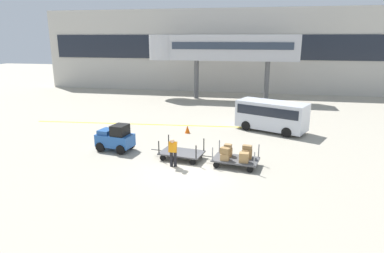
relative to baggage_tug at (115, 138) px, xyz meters
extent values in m
plane|color=#A8A08E|center=(4.69, -2.06, -0.75)|extent=(120.00, 120.00, 0.00)
cube|color=yellow|center=(0.85, 6.21, -0.75)|extent=(19.59, 1.86, 0.01)
cube|color=#BCB7AD|center=(4.69, 23.94, 4.11)|extent=(47.08, 2.40, 9.72)
cube|color=#1E232D|center=(4.69, 22.69, 4.59)|extent=(44.72, 0.12, 2.80)
cube|color=#B7B7BC|center=(5.15, 17.94, 4.67)|extent=(13.47, 2.20, 2.60)
cylinder|color=#B7B7BC|center=(-2.18, 17.94, 4.67)|extent=(3.00, 3.00, 2.60)
cube|color=#2D3847|center=(5.15, 16.80, 4.87)|extent=(12.13, 0.08, 0.70)
cylinder|color=#59595B|center=(1.45, 17.94, 1.31)|extent=(0.50, 0.50, 4.12)
cylinder|color=#59595B|center=(8.86, 17.94, 1.31)|extent=(0.50, 0.50, 4.12)
cube|color=#2659A5|center=(-0.03, 0.01, -0.12)|extent=(2.24, 1.41, 0.70)
cube|color=black|center=(0.33, -0.05, 0.53)|extent=(0.94, 1.10, 0.60)
cube|color=#225095|center=(-0.60, 0.09, 0.35)|extent=(0.84, 1.03, 0.24)
cylinder|color=black|center=(-0.63, 0.63, -0.47)|extent=(0.58, 0.26, 0.56)
cylinder|color=black|center=(-0.79, -0.41, -0.47)|extent=(0.58, 0.26, 0.56)
cylinder|color=black|center=(0.72, 0.42, -0.47)|extent=(0.58, 0.26, 0.56)
cylinder|color=black|center=(0.56, -0.62, -0.47)|extent=(0.58, 0.26, 0.56)
cube|color=#4C4C4F|center=(4.12, -0.64, -0.39)|extent=(2.49, 1.74, 0.08)
cylinder|color=black|center=(3.17, 0.16, 0.00)|extent=(0.06, 0.06, 0.70)
cylinder|color=black|center=(2.97, -1.11, 0.00)|extent=(0.06, 0.06, 0.70)
cylinder|color=black|center=(5.26, -0.17, 0.00)|extent=(0.06, 0.06, 0.70)
cylinder|color=black|center=(5.06, -1.44, 0.00)|extent=(0.06, 0.06, 0.70)
cylinder|color=black|center=(3.36, 0.08, -0.59)|extent=(0.33, 0.15, 0.32)
cylinder|color=black|center=(3.17, -1.10, -0.59)|extent=(0.33, 0.15, 0.32)
cylinder|color=black|center=(5.06, -0.19, -0.59)|extent=(0.33, 0.15, 0.32)
cylinder|color=black|center=(4.88, -1.36, -0.59)|extent=(0.33, 0.15, 0.32)
cylinder|color=#333333|center=(2.63, -0.41, -0.41)|extent=(0.70, 0.16, 0.05)
cube|color=#4C4C4F|center=(7.08, -1.10, -0.39)|extent=(2.49, 1.74, 0.08)
cylinder|color=gray|center=(6.13, -0.30, 0.00)|extent=(0.06, 0.06, 0.70)
cylinder|color=gray|center=(5.94, -1.58, 0.00)|extent=(0.06, 0.06, 0.70)
cylinder|color=gray|center=(8.23, -0.63, 0.00)|extent=(0.06, 0.06, 0.70)
cylinder|color=gray|center=(8.03, -1.90, 0.00)|extent=(0.06, 0.06, 0.70)
cylinder|color=black|center=(6.32, -0.38, -0.59)|extent=(0.33, 0.15, 0.32)
cylinder|color=black|center=(6.14, -1.56, -0.59)|extent=(0.33, 0.15, 0.32)
cylinder|color=black|center=(8.02, -0.65, -0.59)|extent=(0.33, 0.15, 0.32)
cylinder|color=black|center=(7.84, -1.82, -0.59)|extent=(0.33, 0.15, 0.32)
cylinder|color=#333333|center=(5.60, -0.87, -0.41)|extent=(0.70, 0.16, 0.05)
cube|color=#A87F4C|center=(6.63, -0.74, -0.14)|extent=(0.47, 0.41, 0.42)
cube|color=#A87F4C|center=(6.55, -1.38, -0.19)|extent=(0.47, 0.45, 0.33)
cube|color=#A87F4C|center=(7.64, -0.86, -0.12)|extent=(0.53, 0.48, 0.47)
cube|color=#A87F4C|center=(7.51, -1.52, -0.10)|extent=(0.48, 0.40, 0.50)
cube|color=#9E7A4C|center=(6.63, -0.74, 0.18)|extent=(0.41, 0.35, 0.22)
cube|color=olive|center=(6.55, -1.38, 0.13)|extent=(0.55, 0.45, 0.32)
cube|color=#9E7A4C|center=(7.64, -0.86, 0.22)|extent=(0.50, 0.35, 0.21)
cylinder|color=black|center=(3.84, -1.78, -0.34)|extent=(0.16, 0.16, 0.82)
cylinder|color=black|center=(4.04, -1.77, -0.34)|extent=(0.16, 0.16, 0.82)
cube|color=orange|center=(3.95, -1.88, 0.33)|extent=(0.43, 0.45, 0.61)
sphere|color=tan|center=(3.96, -2.00, 0.70)|extent=(0.22, 0.22, 0.22)
cube|color=silver|center=(9.05, 6.15, 0.39)|extent=(5.16, 3.71, 1.90)
cube|color=#1E232D|center=(9.05, 6.15, 0.79)|extent=(4.82, 3.59, 0.64)
cylinder|color=black|center=(7.34, 5.97, -0.41)|extent=(0.72, 0.50, 0.68)
cylinder|color=black|center=(10.05, 4.74, -0.41)|extent=(0.72, 0.50, 0.68)
cone|color=#EA590F|center=(3.36, 4.41, -0.48)|extent=(0.36, 0.36, 0.55)
camera|label=1|loc=(8.04, -17.32, 5.69)|focal=31.11mm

